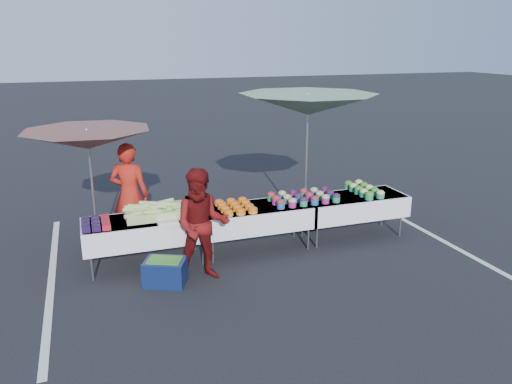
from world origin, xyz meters
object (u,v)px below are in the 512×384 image
object	(u,v)px
umbrella_right	(308,105)
table_left	(145,229)
table_center	(256,216)
customer	(202,225)
umbrella_left	(88,140)
vendor	(130,195)
table_right	(352,205)
storage_bin	(165,271)

from	to	relation	value
umbrella_right	table_left	bearing A→B (deg)	-167.34
table_center	table_left	bearing A→B (deg)	180.00
customer	umbrella_left	world-z (taller)	umbrella_left
table_center	umbrella_right	bearing A→B (deg)	29.33
customer	umbrella_left	distance (m)	2.34
customer	umbrella_left	xyz separation A→B (m)	(-1.42, 1.55, 1.04)
table_left	vendor	xyz separation A→B (m)	(-0.12, 0.91, 0.30)
table_right	vendor	xyz separation A→B (m)	(-3.72, 0.91, 0.30)
table_center	customer	size ratio (longest dim) A/B	1.12
umbrella_right	table_right	bearing A→B (deg)	-48.30
customer	umbrella_right	distance (m)	3.05
table_center	umbrella_right	size ratio (longest dim) A/B	0.58
table_right	umbrella_left	size ratio (longest dim) A/B	0.73
table_left	vendor	world-z (taller)	vendor
table_right	table_left	bearing A→B (deg)	180.00
customer	umbrella_right	xyz separation A→B (m)	(2.28, 1.42, 1.44)
table_center	storage_bin	bearing A→B (deg)	-155.46
table_left	storage_bin	bearing A→B (deg)	-77.70
table_left	umbrella_right	world-z (taller)	umbrella_right
table_left	storage_bin	world-z (taller)	table_left
table_center	umbrella_left	world-z (taller)	umbrella_left
storage_bin	umbrella_left	bearing A→B (deg)	143.86
umbrella_right	customer	bearing A→B (deg)	-148.00
table_left	vendor	distance (m)	0.96
vendor	umbrella_left	world-z (taller)	umbrella_left
vendor	umbrella_right	xyz separation A→B (m)	(3.12, -0.23, 1.38)
customer	storage_bin	distance (m)	0.84
storage_bin	table_right	bearing A→B (deg)	36.98
customer	storage_bin	world-z (taller)	customer
storage_bin	vendor	bearing A→B (deg)	124.46
umbrella_left	storage_bin	xyz separation A→B (m)	(0.86, -1.55, -1.67)
umbrella_left	table_center	bearing A→B (deg)	-17.74
vendor	umbrella_right	world-z (taller)	umbrella_right
table_left	umbrella_right	xyz separation A→B (m)	(3.00, 0.67, 1.69)
customer	vendor	bearing A→B (deg)	129.34
vendor	customer	size ratio (longest dim) A/B	1.07
table_center	storage_bin	world-z (taller)	table_center
table_center	umbrella_right	distance (m)	2.18
table_center	vendor	bearing A→B (deg)	154.73
umbrella_right	storage_bin	bearing A→B (deg)	-153.38
table_left	customer	xyz separation A→B (m)	(0.72, -0.75, 0.24)
umbrella_left	umbrella_right	xyz separation A→B (m)	(3.70, -0.13, 0.40)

